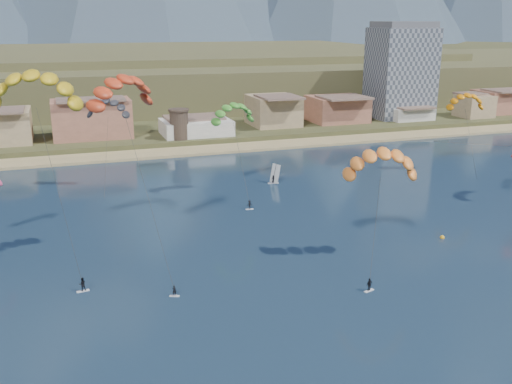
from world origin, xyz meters
TOP-DOWN VIEW (x-y plane):
  - ground at (0.00, 0.00)m, footprint 2400.00×2400.00m
  - beach at (0.00, 106.00)m, footprint 2200.00×12.00m
  - land at (0.00, 560.00)m, footprint 2200.00×900.00m
  - foothills at (22.39, 232.47)m, footprint 940.00×210.00m
  - town at (-40.00, 122.00)m, footprint 400.00×24.00m
  - apartment_tower at (85.00, 128.00)m, footprint 20.00×16.00m
  - watchtower at (5.00, 114.00)m, footprint 5.82×5.82m
  - kitesurfer_red at (-18.52, 34.53)m, footprint 11.38×17.80m
  - kitesurfer_yellow at (-29.70, 37.65)m, footprint 13.59×14.55m
  - kitesurfer_orange at (16.63, 24.61)m, footprint 13.39×13.96m
  - kitesurfer_green at (5.98, 63.51)m, footprint 10.34×13.90m
  - distant_kite_dark at (-17.28, 76.35)m, footprint 10.01×7.50m
  - distant_kite_orange at (61.71, 63.85)m, footprint 9.53×6.77m
  - windsurfer at (16.72, 68.71)m, footprint 2.49×2.74m
  - buoy at (31.39, 28.39)m, footprint 0.75×0.75m

SIDE VIEW (x-z plane):
  - ground at x=0.00m, z-range 0.00..0.00m
  - land at x=0.00m, z-range -2.00..2.00m
  - buoy at x=31.39m, z-range -0.25..0.50m
  - beach at x=0.00m, z-range -0.20..0.70m
  - windsurfer at x=16.72m, z-range -0.78..3.49m
  - watchtower at x=5.00m, z-range 2.07..10.67m
  - town at x=-40.00m, z-range 2.00..14.00m
  - foothills at x=22.39m, z-range 0.08..18.08m
  - kitesurfer_orange at x=16.63m, z-range 5.68..25.40m
  - distant_kite_orange at x=61.71m, z-range 7.22..27.39m
  - kitesurfer_green at x=5.98m, z-range 7.08..27.62m
  - apartment_tower at x=85.00m, z-range 1.82..33.82m
  - distant_kite_dark at x=-17.28m, z-range 7.46..28.23m
  - kitesurfer_red at x=-18.52m, z-range 11.27..40.91m
  - kitesurfer_yellow at x=-29.70m, z-range 11.51..41.19m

